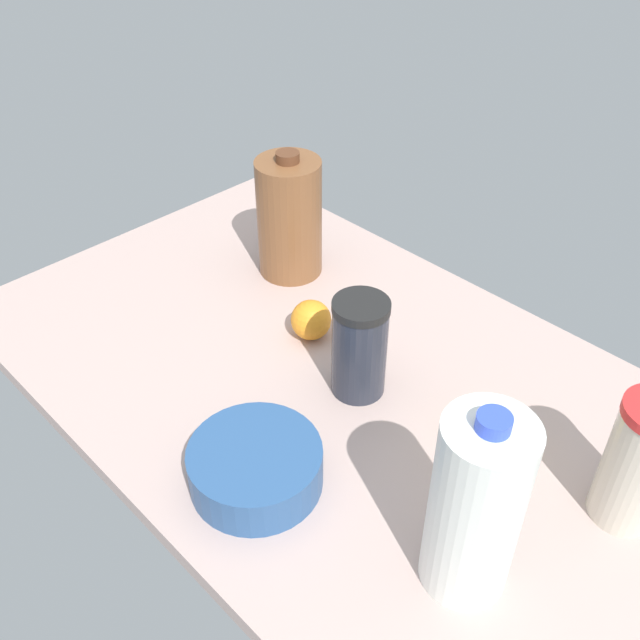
{
  "coord_description": "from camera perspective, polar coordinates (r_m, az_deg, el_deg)",
  "views": [
    {
      "loc": [
        -63.5,
        62.38,
        83.63
      ],
      "look_at": [
        0.0,
        0.0,
        13.0
      ],
      "focal_mm": 40.0,
      "sensor_mm": 36.0,
      "label": 1
    }
  ],
  "objects": [
    {
      "name": "orange_loose",
      "position": [
        1.24,
        -0.72,
        0.02
      ],
      "size": [
        7.12,
        7.12,
        7.12
      ],
      "primitive_type": "sphere",
      "color": "orange",
      "rests_on": "countertop"
    },
    {
      "name": "mixing_bowl",
      "position": [
        1.01,
        -5.17,
        -11.6
      ],
      "size": [
        18.8,
        18.8,
        6.43
      ],
      "primitive_type": "cylinder",
      "color": "#2A5085",
      "rests_on": "countertop"
    },
    {
      "name": "shaker_bottle",
      "position": [
        1.11,
        3.17,
        -2.17
      ],
      "size": [
        8.92,
        8.92,
        17.25
      ],
      "color": "#262A36",
      "rests_on": "countertop"
    },
    {
      "name": "milk_jug",
      "position": [
        0.86,
        12.32,
        -14.42
      ],
      "size": [
        10.83,
        10.83,
        28.06
      ],
      "color": "white",
      "rests_on": "countertop"
    },
    {
      "name": "tumbler_cup",
      "position": [
        1.01,
        24.18,
        -10.4
      ],
      "size": [
        9.05,
        9.05,
        19.79
      ],
      "color": "beige",
      "rests_on": "countertop"
    },
    {
      "name": "chocolate_milk_jug",
      "position": [
        1.37,
        -2.46,
        8.18
      ],
      "size": [
        12.38,
        12.38,
        25.16
      ],
      "color": "brown",
      "rests_on": "countertop"
    },
    {
      "name": "countertop",
      "position": [
        1.21,
        -0.0,
        -4.27
      ],
      "size": [
        120.0,
        76.0,
        3.0
      ],
      "primitive_type": "cube",
      "color": "#B89D96",
      "rests_on": "ground"
    },
    {
      "name": "lemon_beside_bowl",
      "position": [
        1.09,
        13.22,
        -7.63
      ],
      "size": [
        7.39,
        7.39,
        7.39
      ],
      "primitive_type": "sphere",
      "color": "yellow",
      "rests_on": "countertop"
    }
  ]
}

